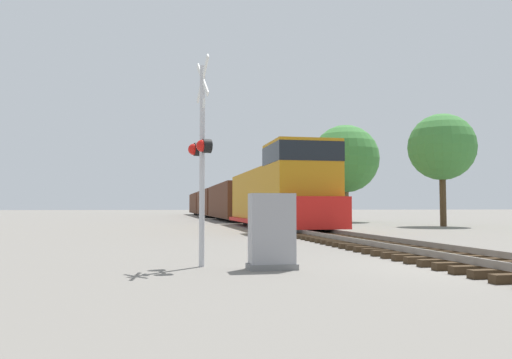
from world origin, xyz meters
name	(u,v)px	position (x,y,z in m)	size (l,w,h in m)	color
ground_plane	(482,267)	(0.00, 0.00, 0.00)	(400.00, 400.00, 0.00)	slate
rail_track_bed	(481,261)	(0.00, 0.00, 0.14)	(2.60, 160.00, 0.31)	#382819
freight_train	(223,202)	(0.00, 43.08, 1.84)	(3.13, 66.70, 4.45)	#B77A14
crossing_signal_near	(201,151)	(-5.92, 1.29, 2.53)	(0.47, 1.02, 4.59)	#B7B7BC
relay_cabinet	(272,232)	(-4.50, 0.55, 0.78)	(1.02, 0.55, 1.58)	slate
tree_far_right	(442,147)	(11.76, 20.46, 5.27)	(4.44, 4.44, 7.52)	#473521
tree_mid_background	(345,159)	(9.01, 30.93, 5.43)	(5.83, 5.83, 8.36)	brown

